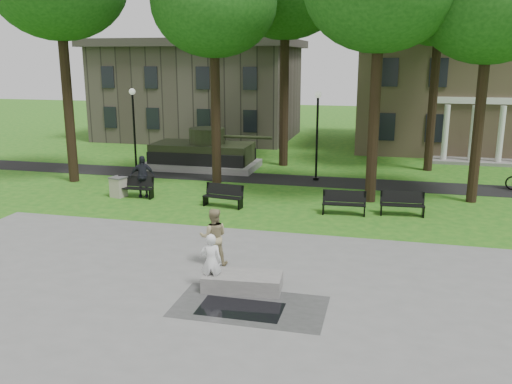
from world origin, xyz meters
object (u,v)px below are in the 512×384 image
at_px(skateboarder, 211,262).
at_px(trash_bin, 118,187).
at_px(park_bench_0, 135,186).
at_px(friend_watching, 214,237).
at_px(concrete_block, 243,282).

xyz_separation_m(skateboarder, trash_bin, (-7.61, 9.04, -0.35)).
relative_size(park_bench_0, trash_bin, 1.88).
bearing_deg(friend_watching, concrete_block, 114.35).
bearing_deg(park_bench_0, skateboarder, -53.98).
relative_size(friend_watching, park_bench_0, 1.02).
height_order(concrete_block, skateboarder, skateboarder).
bearing_deg(friend_watching, skateboarder, 90.12).
relative_size(concrete_block, trash_bin, 2.29).
bearing_deg(friend_watching, park_bench_0, -65.30).
bearing_deg(skateboarder, park_bench_0, -65.89).
relative_size(skateboarder, park_bench_0, 0.91).
distance_m(park_bench_0, trash_bin, 0.81).
height_order(friend_watching, park_bench_0, friend_watching).
height_order(park_bench_0, trash_bin, park_bench_0).
xyz_separation_m(skateboarder, friend_watching, (-0.52, 1.82, 0.10)).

